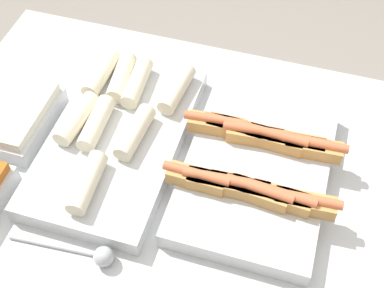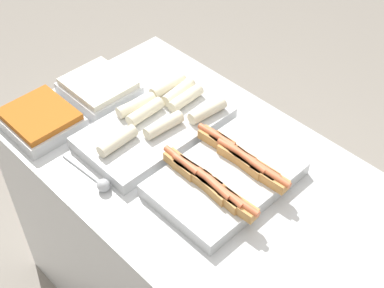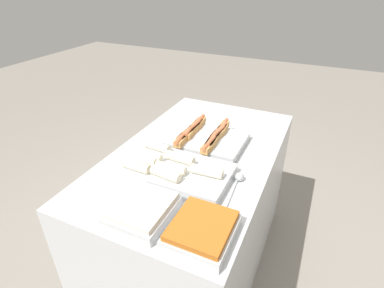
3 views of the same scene
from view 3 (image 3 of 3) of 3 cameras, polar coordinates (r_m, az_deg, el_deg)
ground_plane at (r=2.37m, az=0.60°, el=-21.39°), size 12.00×12.00×0.00m
counter at (r=2.03m, az=0.67°, el=-12.98°), size 1.49×0.87×0.95m
tray_hotdogs at (r=1.80m, az=2.14°, el=1.19°), size 0.41×0.49×0.10m
tray_wraps at (r=1.53m, az=-3.68°, el=-4.76°), size 0.32×0.56×0.10m
tray_side_front at (r=1.21m, az=1.89°, el=-16.10°), size 0.27×0.24×0.07m
tray_side_back at (r=1.31m, az=-9.43°, el=-12.28°), size 0.27×0.24×0.07m
serving_spoon_near at (r=1.50m, az=8.77°, el=-6.75°), size 0.25×0.05×0.05m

